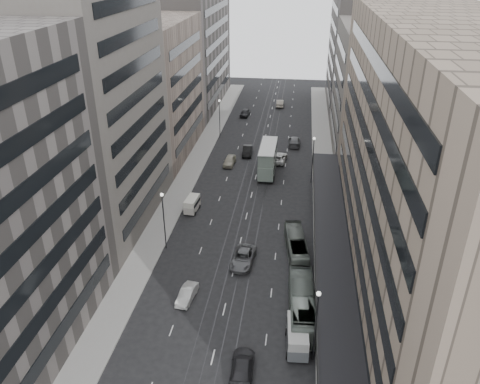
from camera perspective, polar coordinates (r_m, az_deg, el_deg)
The scene contains 28 objects.
ground at distance 53.00m, azimuth -2.11°, elevation -14.80°, with size 220.00×220.00×0.00m, color black.
sidewalk_right at distance 84.27m, azimuth 10.20°, elevation 1.85°, with size 4.00×125.00×0.15m, color gray.
sidewalk_left at distance 86.25m, azimuth -5.92°, elevation 2.75°, with size 4.00×125.00×0.15m, color gray.
department_store at distance 53.12m, azimuth 22.64°, elevation 2.28°, with size 19.20×60.00×30.00m.
building_right_mid at distance 94.94m, azimuth 16.39°, elevation 11.73°, with size 15.00×28.00×24.00m, color #544F49.
building_right_far at distance 123.60m, azimuth 14.72°, elevation 16.26°, with size 15.00×32.00×28.00m, color #68625E.
building_left_b at distance 67.08m, azimuth -18.27°, elevation 9.82°, with size 15.00×26.00×34.00m, color #544F49.
building_left_c at distance 92.41m, azimuth -10.97°, elevation 12.25°, with size 15.00×28.00×25.00m, color gray.
building_left_d at distance 123.14m, azimuth -6.28°, elevation 16.90°, with size 15.00×38.00×28.00m, color #68625E.
lamp_right_near at distance 45.42m, azimuth 9.29°, elevation -14.97°, with size 0.44×0.44×8.32m.
lamp_right_far at distance 79.83m, azimuth 8.89°, elevation 4.52°, with size 0.44×0.44×8.32m.
lamp_left_near at distance 61.45m, azimuth -9.31°, elevation -2.72°, with size 0.44×0.44×8.32m.
lamp_left_far at distance 100.00m, azimuth -2.51°, elevation 9.47°, with size 0.44×0.44×8.32m.
bus_near at distance 52.37m, azimuth 7.55°, elevation -13.40°, with size 2.63×11.25×3.13m, color slate.
bus_far at distance 61.83m, azimuth 6.87°, elevation -6.53°, with size 2.27×9.70×2.70m, color gray.
double_decker at distance 83.52m, azimuth 3.41°, elevation 4.11°, with size 3.06×9.73×5.31m.
vw_microbus at distance 48.97m, azimuth 7.01°, elevation -17.00°, with size 2.45×4.95×2.61m.
panel_van at distance 71.81m, azimuth -5.87°, elevation -1.46°, with size 2.03×3.73×2.27m.
sedan_1 at distance 54.92m, azimuth -6.48°, elevation -12.28°, with size 1.47×4.22×1.39m, color silver.
sedan_2 at distance 60.14m, azimuth 0.36°, elevation -8.01°, with size 2.67×5.78×1.61m, color #5C5C5E.
sedan_3 at distance 46.84m, azimuth 0.28°, elevation -20.52°, with size 2.15×5.29×1.53m, color black.
sedan_4 at distance 87.66m, azimuth -1.28°, elevation 3.83°, with size 1.92×4.78×1.63m, color #A69F89.
sedan_5 at distance 92.22m, azimuth 0.91°, elevation 5.06°, with size 1.77×5.07×1.67m, color black.
sedan_6 at distance 89.40m, azimuth 4.78°, elevation 4.20°, with size 2.59×5.62×1.56m, color white.
sedan_7 at distance 97.69m, azimuth 6.63°, elevation 6.18°, with size 2.38×5.85×1.70m, color #5D5E60.
sedan_8 at distance 115.39m, azimuth 0.61°, elevation 9.63°, with size 1.94×4.81×1.64m, color black.
sedan_9 at distance 123.75m, azimuth 4.88°, elevation 10.75°, with size 1.80×5.15×1.70m, color #A59B89.
pedestrian at distance 46.83m, azimuth 10.57°, elevation -20.64°, with size 0.66×0.43×1.80m, color black.
Camera 1 is at (7.02, -38.88, 35.33)m, focal length 35.00 mm.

